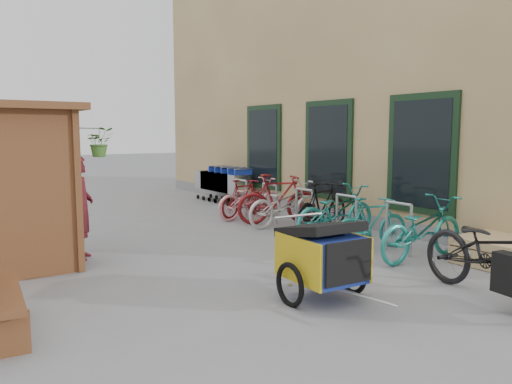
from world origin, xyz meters
TOP-DOWN VIEW (x-y plane):
  - ground at (0.00, 0.00)m, footprint 80.00×80.00m
  - building at (6.49, 4.50)m, footprint 6.07×13.00m
  - bike_rack at (2.30, 2.40)m, footprint 0.05×5.35m
  - pallet_stack at (3.00, -1.40)m, footprint 1.00×1.20m
  - shopping_carts at (3.00, 6.89)m, footprint 0.58×2.31m
  - child_trailer at (-0.23, -0.98)m, footprint 1.03×1.70m
  - cargo_bike at (1.44, -2.18)m, footprint 1.08×2.22m
  - person_kiosk at (-2.08, 2.61)m, footprint 0.60×0.70m
  - bike_0 at (2.29, -0.47)m, footprint 1.89×0.67m
  - bike_1 at (2.17, 0.46)m, footprint 1.56×0.66m
  - bike_2 at (2.34, 1.52)m, footprint 1.91×0.68m
  - bike_3 at (2.47, 2.04)m, footprint 1.75×0.86m
  - bike_4 at (2.25, 2.98)m, footprint 1.85×0.64m
  - bike_5 at (2.32, 3.31)m, footprint 1.89×1.07m
  - bike_6 at (2.17, 4.17)m, footprint 1.82×0.71m
  - bike_7 at (2.15, 4.47)m, footprint 1.56×0.86m

SIDE VIEW (x-z plane):
  - ground at x=0.00m, z-range 0.00..0.00m
  - pallet_stack at x=3.00m, z-range 0.01..0.41m
  - bike_7 at x=2.15m, z-range 0.00..0.90m
  - bike_1 at x=2.17m, z-range 0.00..0.91m
  - bike_6 at x=2.17m, z-range 0.00..0.94m
  - bike_4 at x=2.25m, z-range 0.00..0.97m
  - bike_0 at x=2.29m, z-range 0.00..0.99m
  - bike_2 at x=2.34m, z-range 0.00..1.00m
  - bike_3 at x=2.47m, z-range 0.00..1.02m
  - bike_rack at x=2.30m, z-range 0.08..0.95m
  - bike_5 at x=2.32m, z-range 0.00..1.10m
  - child_trailer at x=-0.23m, z-range 0.05..1.05m
  - cargo_bike at x=1.44m, z-range -0.01..1.11m
  - shopping_carts at x=3.00m, z-range 0.09..1.13m
  - person_kiosk at x=-2.08m, z-range 0.00..1.64m
  - building at x=6.49m, z-range -0.01..6.99m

